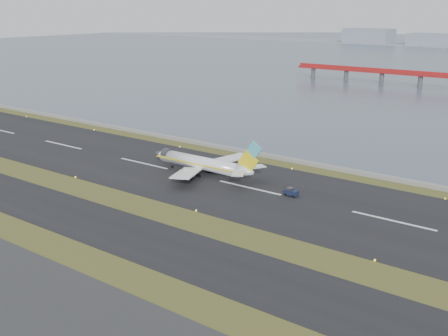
{
  "coord_description": "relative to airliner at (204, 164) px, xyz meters",
  "views": [
    {
      "loc": [
        81.51,
        -88.96,
        47.69
      ],
      "look_at": [
        -2.58,
        22.0,
        7.07
      ],
      "focal_mm": 45.0,
      "sensor_mm": 36.0,
      "label": 1
    }
  ],
  "objects": [
    {
      "name": "pushback_tug",
      "position": [
        29.68,
        -0.82,
        -2.38
      ],
      "size": [
        3.55,
        2.2,
        2.22
      ],
      "rotation": [
        0.0,
        0.0,
        -0.05
      ],
      "color": "#141C37",
      "rests_on": "ground"
    },
    {
      "name": "airliner",
      "position": [
        0.0,
        0.0,
        0.0
      ],
      "size": [
        38.52,
        32.89,
        12.8
      ],
      "color": "white",
      "rests_on": "ground"
    },
    {
      "name": "ground",
      "position": [
        17.3,
        -31.87,
        -3.46
      ],
      "size": [
        1000.0,
        1000.0,
        0.0
      ],
      "primitive_type": "plane",
      "color": "#3A4619",
      "rests_on": "ground"
    },
    {
      "name": "taxiway_strip",
      "position": [
        17.3,
        -43.87,
        -3.41
      ],
      "size": [
        1000.0,
        18.0,
        0.1
      ],
      "primitive_type": "cube",
      "color": "black",
      "rests_on": "ground"
    },
    {
      "name": "seawall",
      "position": [
        17.3,
        28.13,
        -2.96
      ],
      "size": [
        1000.0,
        2.5,
        1.0
      ],
      "primitive_type": "cube",
      "color": "gray",
      "rests_on": "ground"
    },
    {
      "name": "runway_strip",
      "position": [
        17.3,
        -1.87,
        -3.41
      ],
      "size": [
        1000.0,
        45.0,
        0.1
      ],
      "primitive_type": "cube",
      "color": "black",
      "rests_on": "ground"
    }
  ]
}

